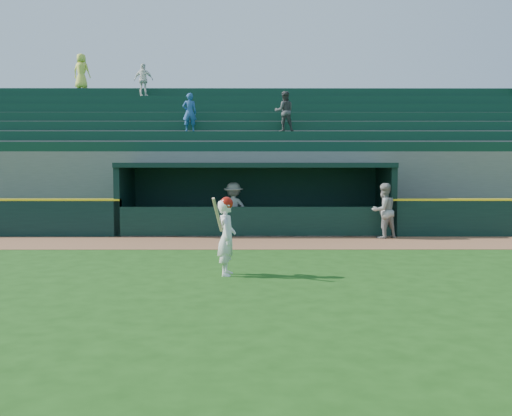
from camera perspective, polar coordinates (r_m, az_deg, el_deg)
The scene contains 7 objects.
ground at distance 12.62m, azimuth 0.02°, elevation -6.41°, with size 120.00×120.00×0.00m, color #1B4711.
warning_track at distance 17.46m, azimuth -0.03°, elevation -3.49°, with size 40.00×3.00×0.01m, color brown.
dugout_player_front at distance 18.94m, azimuth 12.65°, elevation -0.28°, with size 0.87×0.68×1.80m, color #999894.
dugout_player_inside at distance 19.58m, azimuth -2.26°, elevation -0.06°, with size 1.15×0.66×1.79m, color gray.
dugout at distance 20.44m, azimuth -0.06°, elevation 1.42°, with size 9.40×2.80×2.46m.
stands at distance 24.98m, azimuth -0.08°, elevation 4.26°, with size 34.50×6.25×7.61m.
batter_at_plate at distance 12.13m, azimuth -2.96°, elevation -2.78°, with size 0.50×0.78×1.69m.
Camera 1 is at (-0.04, -12.41, 2.28)m, focal length 40.00 mm.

